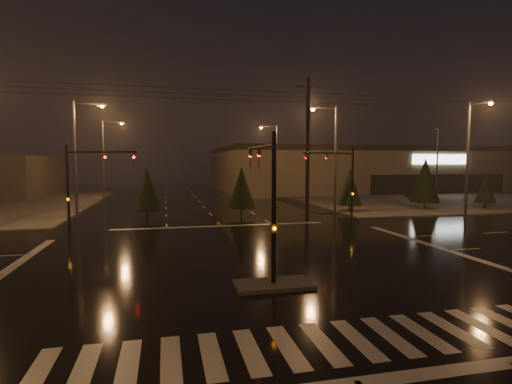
# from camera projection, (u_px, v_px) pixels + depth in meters

# --- Properties ---
(ground) EXTENTS (140.00, 140.00, 0.00)m
(ground) POSITION_uv_depth(u_px,v_px,m) (252.00, 261.00, 19.45)
(ground) COLOR black
(ground) RESTS_ON ground
(sidewalk_ne) EXTENTS (36.00, 36.00, 0.12)m
(sidewalk_ne) POSITION_uv_depth(u_px,v_px,m) (417.00, 196.00, 55.28)
(sidewalk_ne) COLOR #46443F
(sidewalk_ne) RESTS_ON ground
(median_island) EXTENTS (3.00, 1.60, 0.15)m
(median_island) POSITION_uv_depth(u_px,v_px,m) (274.00, 285.00, 15.55)
(median_island) COLOR #46443F
(median_island) RESTS_ON ground
(crosswalk) EXTENTS (15.00, 2.60, 0.01)m
(crosswalk) POSITION_uv_depth(u_px,v_px,m) (323.00, 343.00, 10.70)
(crosswalk) COLOR beige
(crosswalk) RESTS_ON ground
(stop_bar_near) EXTENTS (16.00, 0.50, 0.01)m
(stop_bar_near) POSITION_uv_depth(u_px,v_px,m) (358.00, 383.00, 8.75)
(stop_bar_near) COLOR beige
(stop_bar_near) RESTS_ON ground
(stop_bar_far) EXTENTS (16.00, 0.50, 0.01)m
(stop_bar_far) POSITION_uv_depth(u_px,v_px,m) (221.00, 226.00, 30.14)
(stop_bar_far) COLOR beige
(stop_bar_far) RESTS_ON ground
(parking_lot) EXTENTS (50.00, 24.00, 0.08)m
(parking_lot) POSITION_uv_depth(u_px,v_px,m) (458.00, 197.00, 54.45)
(parking_lot) COLOR black
(parking_lot) RESTS_ON ground
(retail_building) EXTENTS (60.20, 28.30, 7.20)m
(retail_building) POSITION_uv_depth(u_px,v_px,m) (387.00, 167.00, 71.65)
(retail_building) COLOR #716950
(retail_building) RESTS_ON ground
(signal_mast_median) EXTENTS (0.25, 4.59, 6.00)m
(signal_mast_median) POSITION_uv_depth(u_px,v_px,m) (268.00, 189.00, 16.18)
(signal_mast_median) COLOR black
(signal_mast_median) RESTS_ON ground
(signal_mast_ne) EXTENTS (4.84, 1.86, 6.00)m
(signal_mast_ne) POSITION_uv_depth(u_px,v_px,m) (343.00, 175.00, 31.12)
(signal_mast_ne) COLOR black
(signal_mast_ne) RESTS_ON ground
(signal_mast_nw) EXTENTS (4.84, 1.86, 6.00)m
(signal_mast_nw) POSITION_uv_depth(u_px,v_px,m) (82.00, 177.00, 26.89)
(signal_mast_nw) COLOR black
(signal_mast_nw) RESTS_ON ground
(streetlight_1) EXTENTS (2.77, 0.32, 10.00)m
(streetlight_1) POSITION_uv_depth(u_px,v_px,m) (79.00, 151.00, 34.01)
(streetlight_1) COLOR #38383A
(streetlight_1) RESTS_ON ground
(streetlight_2) EXTENTS (2.77, 0.32, 10.00)m
(streetlight_2) POSITION_uv_depth(u_px,v_px,m) (106.00, 154.00, 49.56)
(streetlight_2) COLOR #38383A
(streetlight_2) RESTS_ON ground
(streetlight_3) EXTENTS (2.77, 0.32, 10.00)m
(streetlight_3) POSITION_uv_depth(u_px,v_px,m) (333.00, 151.00, 37.05)
(streetlight_3) COLOR #38383A
(streetlight_3) RESTS_ON ground
(streetlight_4) EXTENTS (2.77, 0.32, 10.00)m
(streetlight_4) POSITION_uv_depth(u_px,v_px,m) (275.00, 155.00, 56.48)
(streetlight_4) COLOR #38383A
(streetlight_4) RESTS_ON ground
(streetlight_6) EXTENTS (0.32, 2.77, 10.00)m
(streetlight_6) POSITION_uv_depth(u_px,v_px,m) (471.00, 151.00, 34.78)
(streetlight_6) COLOR #38383A
(streetlight_6) RESTS_ON ground
(utility_pole_1) EXTENTS (2.20, 0.32, 12.00)m
(utility_pole_1) POSITION_uv_depth(u_px,v_px,m) (308.00, 147.00, 34.37)
(utility_pole_1) COLOR black
(utility_pole_1) RESTS_ON ground
(conifer_0) EXTENTS (2.28, 2.28, 4.27)m
(conifer_0) POSITION_uv_depth(u_px,v_px,m) (350.00, 186.00, 38.25)
(conifer_0) COLOR black
(conifer_0) RESTS_ON ground
(conifer_1) EXTENTS (2.90, 2.90, 5.23)m
(conifer_1) POSITION_uv_depth(u_px,v_px,m) (425.00, 180.00, 40.65)
(conifer_1) COLOR black
(conifer_1) RESTS_ON ground
(conifer_2) EXTENTS (1.98, 1.98, 3.79)m
(conifer_2) POSITION_uv_depth(u_px,v_px,m) (486.00, 187.00, 40.53)
(conifer_2) COLOR black
(conifer_2) RESTS_ON ground
(conifer_3) EXTENTS (2.39, 2.39, 4.43)m
(conifer_3) POSITION_uv_depth(u_px,v_px,m) (147.00, 189.00, 33.60)
(conifer_3) COLOR black
(conifer_3) RESTS_ON ground
(conifer_4) EXTENTS (2.41, 2.41, 4.47)m
(conifer_4) POSITION_uv_depth(u_px,v_px,m) (242.00, 187.00, 35.53)
(conifer_4) COLOR black
(conifer_4) RESTS_ON ground
(car_parked) EXTENTS (1.87, 3.94, 1.30)m
(car_parked) POSITION_uv_depth(u_px,v_px,m) (416.00, 194.00, 52.46)
(car_parked) COLOR black
(car_parked) RESTS_ON ground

